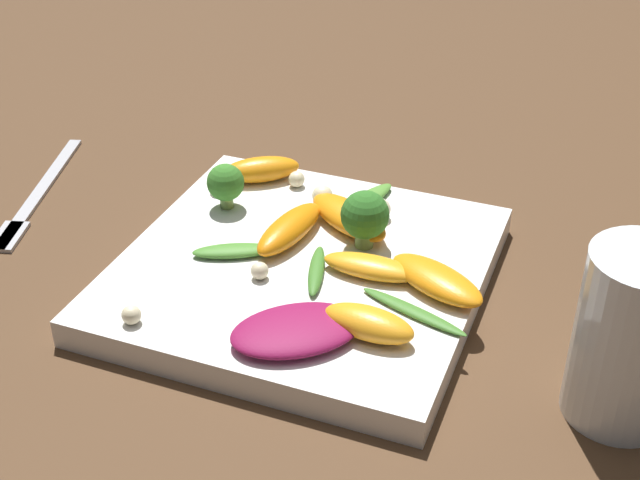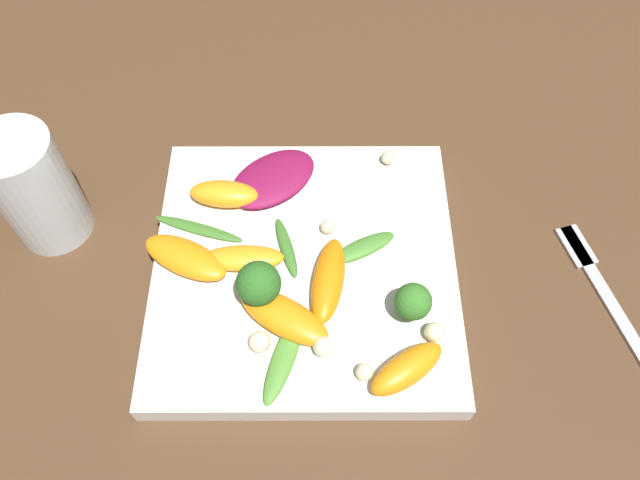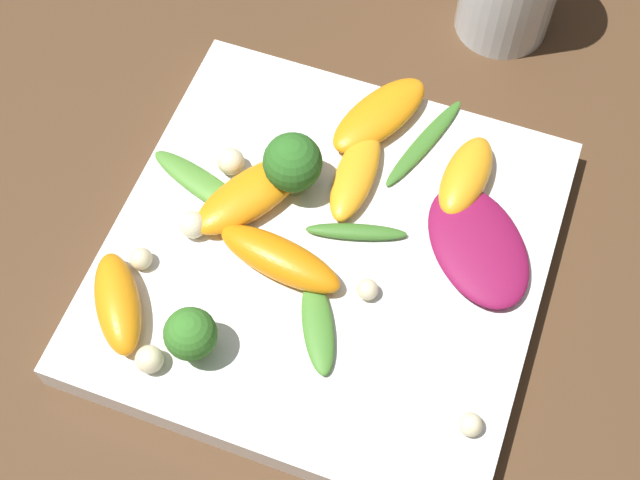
# 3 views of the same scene
# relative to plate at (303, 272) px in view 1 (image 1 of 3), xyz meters

# --- Properties ---
(ground_plane) EXTENTS (2.40, 2.40, 0.00)m
(ground_plane) POSITION_rel_plate_xyz_m (0.00, 0.00, -0.01)
(ground_plane) COLOR #4C331E
(plate) EXTENTS (0.26, 0.26, 0.02)m
(plate) POSITION_rel_plate_xyz_m (0.00, 0.00, 0.00)
(plate) COLOR white
(plate) RESTS_ON ground_plane
(drinking_glass) EXTENTS (0.07, 0.07, 0.11)m
(drinking_glass) POSITION_rel_plate_xyz_m (-0.05, -0.23, 0.05)
(drinking_glass) COLOR white
(drinking_glass) RESTS_ON ground_plane
(fork) EXTENTS (0.19, 0.07, 0.01)m
(fork) POSITION_rel_plate_xyz_m (0.02, 0.26, -0.01)
(fork) COLOR #B2B2B7
(fork) RESTS_ON ground_plane
(radicchio_leaf_0) EXTENTS (0.10, 0.10, 0.01)m
(radicchio_leaf_0) POSITION_rel_plate_xyz_m (-0.08, -0.03, 0.02)
(radicchio_leaf_0) COLOR maroon
(radicchio_leaf_0) RESTS_ON plate
(orange_segment_0) EXTENTS (0.06, 0.07, 0.02)m
(orange_segment_0) POSITION_rel_plate_xyz_m (0.10, 0.08, 0.02)
(orange_segment_0) COLOR orange
(orange_segment_0) RESTS_ON plate
(orange_segment_1) EXTENTS (0.03, 0.06, 0.02)m
(orange_segment_1) POSITION_rel_plate_xyz_m (-0.06, -0.07, 0.02)
(orange_segment_1) COLOR orange
(orange_segment_1) RESTS_ON plate
(orange_segment_2) EXTENTS (0.07, 0.08, 0.02)m
(orange_segment_2) POSITION_rel_plate_xyz_m (0.05, -0.02, 0.02)
(orange_segment_2) COLOR orange
(orange_segment_2) RESTS_ON plate
(orange_segment_3) EXTENTS (0.03, 0.07, 0.01)m
(orange_segment_3) POSITION_rel_plate_xyz_m (0.00, -0.05, 0.02)
(orange_segment_3) COLOR orange
(orange_segment_3) RESTS_ON plate
(orange_segment_4) EXTENTS (0.08, 0.04, 0.02)m
(orange_segment_4) POSITION_rel_plate_xyz_m (0.02, 0.02, 0.02)
(orange_segment_4) COLOR orange
(orange_segment_4) RESTS_ON plate
(orange_segment_5) EXTENTS (0.06, 0.08, 0.02)m
(orange_segment_5) POSITION_rel_plate_xyz_m (-0.00, -0.10, 0.02)
(orange_segment_5) COLOR orange
(orange_segment_5) RESTS_ON plate
(broccoli_floret_0) EXTENTS (0.04, 0.04, 0.04)m
(broccoli_floret_0) POSITION_rel_plate_xyz_m (0.03, -0.04, 0.04)
(broccoli_floret_0) COLOR #7A9E51
(broccoli_floret_0) RESTS_ON plate
(broccoli_floret_1) EXTENTS (0.03, 0.03, 0.04)m
(broccoli_floret_1) POSITION_rel_plate_xyz_m (0.05, 0.09, 0.03)
(broccoli_floret_1) COLOR #7A9E51
(broccoli_floret_1) RESTS_ON plate
(arugula_sprig_0) EXTENTS (0.04, 0.06, 0.01)m
(arugula_sprig_0) POSITION_rel_plate_xyz_m (-0.01, 0.05, 0.01)
(arugula_sprig_0) COLOR #47842D
(arugula_sprig_0) RESTS_ON plate
(arugula_sprig_1) EXTENTS (0.04, 0.08, 0.00)m
(arugula_sprig_1) POSITION_rel_plate_xyz_m (-0.03, -0.09, 0.01)
(arugula_sprig_1) COLOR #3D7528
(arugula_sprig_1) RESTS_ON plate
(arugula_sprig_2) EXTENTS (0.06, 0.03, 0.01)m
(arugula_sprig_2) POSITION_rel_plate_xyz_m (-0.01, -0.02, 0.01)
(arugula_sprig_2) COLOR #3D7528
(arugula_sprig_2) RESTS_ON plate
(arugula_sprig_3) EXTENTS (0.08, 0.04, 0.01)m
(arugula_sprig_3) POSITION_rel_plate_xyz_m (0.09, -0.01, 0.01)
(arugula_sprig_3) COLOR #518E33
(arugula_sprig_3) RESTS_ON plate
(macadamia_nut_0) EXTENTS (0.01, 0.01, 0.01)m
(macadamia_nut_0) POSITION_rel_plate_xyz_m (-0.03, 0.02, 0.02)
(macadamia_nut_0) COLOR beige
(macadamia_nut_0) RESTS_ON plate
(macadamia_nut_1) EXTENTS (0.02, 0.02, 0.02)m
(macadamia_nut_1) POSITION_rel_plate_xyz_m (0.07, 0.10, 0.02)
(macadamia_nut_1) COLOR beige
(macadamia_nut_1) RESTS_ON plate
(macadamia_nut_2) EXTENTS (0.01, 0.01, 0.01)m
(macadamia_nut_2) POSITION_rel_plate_xyz_m (0.10, 0.05, 0.02)
(macadamia_nut_2) COLOR beige
(macadamia_nut_2) RESTS_ON plate
(macadamia_nut_3) EXTENTS (0.02, 0.02, 0.02)m
(macadamia_nut_3) POSITION_rel_plate_xyz_m (0.08, -0.03, 0.02)
(macadamia_nut_3) COLOR beige
(macadamia_nut_3) RESTS_ON plate
(macadamia_nut_4) EXTENTS (0.02, 0.02, 0.02)m
(macadamia_nut_4) POSITION_rel_plate_xyz_m (0.08, 0.02, 0.02)
(macadamia_nut_4) COLOR beige
(macadamia_nut_4) RESTS_ON plate
(macadamia_nut_5) EXTENTS (0.01, 0.01, 0.01)m
(macadamia_nut_5) POSITION_rel_plate_xyz_m (-0.11, 0.08, 0.02)
(macadamia_nut_5) COLOR beige
(macadamia_nut_5) RESTS_ON plate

